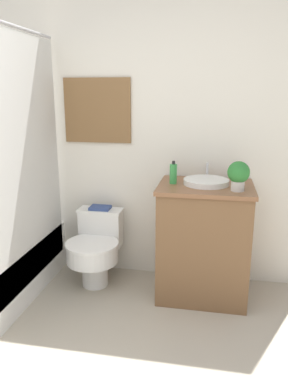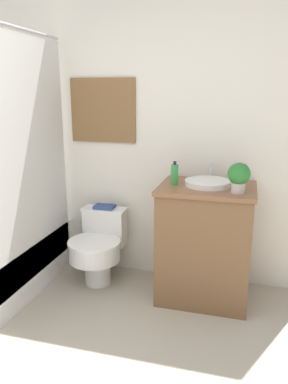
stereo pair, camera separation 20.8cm
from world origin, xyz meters
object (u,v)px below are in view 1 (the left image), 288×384
(toilet, at_px, (96,247))
(book_on_tank, at_px, (100,208))
(soap_bottle, at_px, (173,174))
(potted_plant, at_px, (238,174))
(sink, at_px, (206,182))

(toilet, xyz_separation_m, book_on_tank, (0.00, 0.16, 0.29))
(soap_bottle, relative_size, potted_plant, 0.83)
(potted_plant, bearing_deg, toilet, 172.81)
(sink, bearing_deg, soap_bottle, -175.86)
(toilet, bearing_deg, sink, 0.87)
(book_on_tank, bearing_deg, soap_bottle, -14.29)
(soap_bottle, distance_m, book_on_tank, 0.74)
(sink, distance_m, book_on_tank, 0.94)
(sink, bearing_deg, book_on_tank, 170.74)
(sink, distance_m, potted_plant, 0.28)
(potted_plant, bearing_deg, sink, 145.48)
(soap_bottle, height_order, book_on_tank, soap_bottle)
(soap_bottle, bearing_deg, book_on_tank, 165.71)
(soap_bottle, xyz_separation_m, book_on_tank, (-0.63, 0.16, -0.35))
(potted_plant, bearing_deg, soap_bottle, 163.97)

